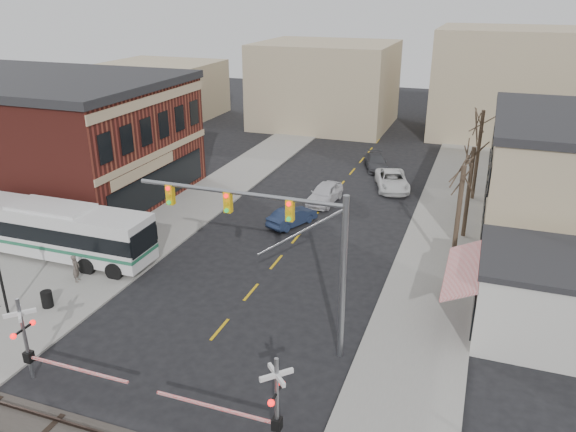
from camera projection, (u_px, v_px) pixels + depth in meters
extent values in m
plane|color=black|center=(201.00, 352.00, 26.61)|extent=(160.00, 160.00, 0.00)
cube|color=gray|center=(213.00, 193.00, 47.00)|extent=(5.00, 60.00, 0.12)
cube|color=gray|center=(446.00, 223.00, 41.03)|extent=(5.00, 60.00, 0.12)
cube|color=maroon|center=(3.00, 135.00, 47.34)|extent=(30.00, 15.00, 9.00)
cube|color=tan|center=(158.00, 154.00, 42.69)|extent=(0.10, 15.00, 0.50)
cube|color=tan|center=(153.00, 100.00, 41.14)|extent=(0.10, 15.00, 0.70)
cube|color=black|center=(160.00, 185.00, 43.63)|extent=(0.08, 13.00, 2.60)
cube|color=beige|center=(564.00, 303.00, 26.93)|extent=(8.00, 6.00, 4.00)
cube|color=#262628|center=(573.00, 263.00, 26.11)|extent=(8.20, 6.20, 0.30)
cube|color=red|center=(463.00, 269.00, 28.06)|extent=(1.68, 6.00, 0.87)
cylinder|color=#382B21|center=(457.00, 221.00, 32.45)|extent=(0.28, 0.28, 6.75)
cylinder|color=#382B21|center=(468.00, 193.00, 37.66)|extent=(0.28, 0.28, 6.30)
cylinder|color=#382B21|center=(478.00, 155.00, 44.40)|extent=(0.28, 0.28, 7.20)
cube|color=silver|center=(55.00, 230.00, 35.31)|extent=(13.10, 2.90, 2.93)
cube|color=black|center=(54.00, 226.00, 35.23)|extent=(13.14, 2.94, 0.98)
cube|color=#226849|center=(56.00, 239.00, 35.56)|extent=(13.14, 2.94, 0.22)
cylinder|color=black|center=(58.00, 249.00, 35.83)|extent=(1.10, 2.84, 1.09)
cylinder|color=gray|center=(343.00, 280.00, 24.90)|extent=(0.28, 0.28, 8.00)
cylinder|color=gray|center=(238.00, 193.00, 25.15)|extent=(10.00, 0.20, 0.20)
cube|color=gold|center=(290.00, 210.00, 24.55)|extent=(0.35, 0.30, 1.00)
cube|color=gold|center=(228.00, 202.00, 25.50)|extent=(0.35, 0.30, 1.00)
cube|color=gold|center=(170.00, 194.00, 26.44)|extent=(0.35, 0.30, 1.00)
cylinder|color=gray|center=(25.00, 339.00, 24.14)|extent=(0.16, 0.16, 4.00)
cube|color=silver|center=(20.00, 313.00, 23.65)|extent=(1.00, 1.00, 0.18)
cube|color=silver|center=(20.00, 313.00, 23.65)|extent=(1.00, 1.00, 0.18)
sphere|color=#FF0C0C|center=(13.00, 336.00, 23.47)|extent=(0.26, 0.26, 0.26)
sphere|color=#FF0C0C|center=(33.00, 323.00, 24.43)|extent=(0.26, 0.26, 0.26)
cube|color=black|center=(29.00, 357.00, 24.48)|extent=(0.35, 0.35, 0.50)
cube|color=#FF0C0C|center=(78.00, 369.00, 23.66)|extent=(5.00, 0.10, 0.10)
cylinder|color=gray|center=(277.00, 404.00, 20.37)|extent=(0.16, 0.16, 4.00)
cube|color=silver|center=(277.00, 375.00, 19.88)|extent=(1.00, 1.00, 0.18)
cube|color=silver|center=(277.00, 375.00, 19.88)|extent=(1.00, 1.00, 0.18)
sphere|color=#FF0C0C|center=(271.00, 403.00, 19.71)|extent=(0.26, 0.26, 0.26)
sphere|color=#FF0C0C|center=(282.00, 384.00, 20.66)|extent=(0.26, 0.26, 0.26)
cube|color=black|center=(277.00, 424.00, 20.71)|extent=(0.35, 0.35, 0.50)
cube|color=#FF0C0C|center=(214.00, 407.00, 21.53)|extent=(5.00, 0.10, 0.10)
cylinder|color=black|center=(1.00, 280.00, 28.71)|extent=(0.14, 0.14, 4.07)
cylinder|color=black|center=(47.00, 299.00, 30.03)|extent=(0.60, 0.60, 0.90)
imported|color=silver|center=(325.00, 193.00, 44.79)|extent=(2.21, 4.80, 1.59)
imported|color=#19243E|center=(292.00, 217.00, 40.59)|extent=(2.94, 4.30, 1.34)
imported|color=silver|center=(392.00, 180.00, 47.92)|extent=(4.02, 5.99, 1.53)
imported|color=#3C3D41|center=(376.00, 162.00, 53.26)|extent=(3.24, 4.91, 1.32)
imported|color=#564C45|center=(76.00, 268.00, 32.50)|extent=(0.58, 0.71, 1.66)
imported|color=#333559|center=(109.00, 234.00, 36.94)|extent=(1.07, 0.98, 1.77)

